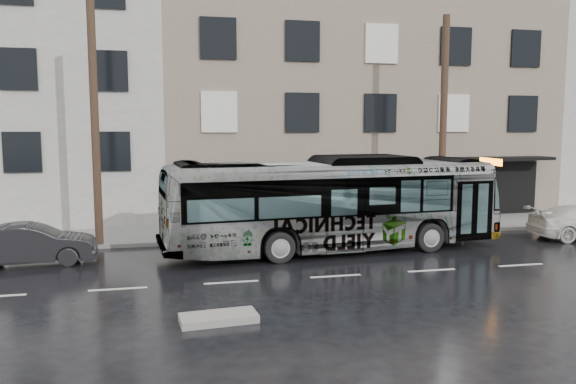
# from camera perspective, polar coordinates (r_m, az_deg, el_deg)

# --- Properties ---
(ground) EXTENTS (120.00, 120.00, 0.00)m
(ground) POSITION_cam_1_polar(r_m,az_deg,el_deg) (19.75, 2.67, -6.68)
(ground) COLOR black
(ground) RESTS_ON ground
(sidewalk) EXTENTS (90.00, 3.60, 0.15)m
(sidewalk) POSITION_cam_1_polar(r_m,az_deg,el_deg) (24.39, -0.33, -3.92)
(sidewalk) COLOR gray
(sidewalk) RESTS_ON ground
(building_taupe) EXTENTS (20.00, 12.00, 11.00)m
(building_taupe) POSITION_cam_1_polar(r_m,az_deg,el_deg) (32.83, 5.41, 8.28)
(building_taupe) COLOR gray
(building_taupe) RESTS_ON ground
(utility_pole_front) EXTENTS (0.30, 0.30, 9.00)m
(utility_pole_front) POSITION_cam_1_polar(r_m,az_deg,el_deg) (24.70, 15.49, 6.64)
(utility_pole_front) COLOR #463123
(utility_pole_front) RESTS_ON sidewalk
(utility_pole_rear) EXTENTS (0.30, 0.30, 9.00)m
(utility_pole_rear) POSITION_cam_1_polar(r_m,az_deg,el_deg) (21.99, -19.02, 6.55)
(utility_pole_rear) COLOR #463123
(utility_pole_rear) RESTS_ON sidewalk
(sign_post) EXTENTS (0.06, 0.06, 2.40)m
(sign_post) POSITION_cam_1_polar(r_m,az_deg,el_deg) (25.44, 17.45, -0.89)
(sign_post) COLOR slate
(sign_post) RESTS_ON sidewalk
(bus) EXTENTS (12.72, 4.00, 3.49)m
(bus) POSITION_cam_1_polar(r_m,az_deg,el_deg) (20.61, 4.54, -1.20)
(bus) COLOR #B2B2B2
(bus) RESTS_ON ground
(dark_sedan) EXTENTS (4.23, 1.72, 1.37)m
(dark_sedan) POSITION_cam_1_polar(r_m,az_deg,el_deg) (20.47, -24.64, -4.86)
(dark_sedan) COLOR black
(dark_sedan) RESTS_ON ground
(slush_pile) EXTENTS (1.86, 0.96, 0.18)m
(slush_pile) POSITION_cam_1_polar(r_m,az_deg,el_deg) (13.58, -7.06, -12.58)
(slush_pile) COLOR gray
(slush_pile) RESTS_ON ground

